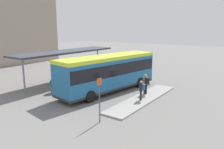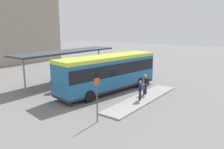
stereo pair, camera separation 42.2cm
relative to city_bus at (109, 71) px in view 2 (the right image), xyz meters
The scene contains 11 objects.
ground_plane 1.93m from the city_bus, behind, with size 120.00×120.00×0.00m, color slate.
curb_island 4.17m from the city_bus, 93.85° to the right, with size 9.31×1.80×0.12m.
city_bus is the anchor object (origin of this frame).
pedestrian_waiting 4.02m from the city_bus, 102.50° to the right, with size 0.45×0.48×1.59m.
pedestrian_companion 3.55m from the city_bus, 76.64° to the right, with size 0.52×0.55×1.76m.
bicycle_blue 9.33m from the city_bus, ahead, with size 0.48×1.62×0.70m.
bicycle_yellow 9.41m from the city_bus, 12.56° to the left, with size 0.48×1.69×0.73m.
bicycle_black 9.84m from the city_bus, 16.89° to the left, with size 0.48×1.78×0.77m.
station_shelter 6.23m from the city_bus, 84.71° to the left, with size 12.40×2.88×3.35m.
potted_planter_near_shelter 5.09m from the city_bus, 131.26° to the left, with size 0.80×0.80×1.34m.
platform_sign 6.88m from the city_bus, 148.46° to the right, with size 0.44×0.08×2.80m.
Camera 2 is at (-15.47, -11.89, 5.73)m, focal length 35.00 mm.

